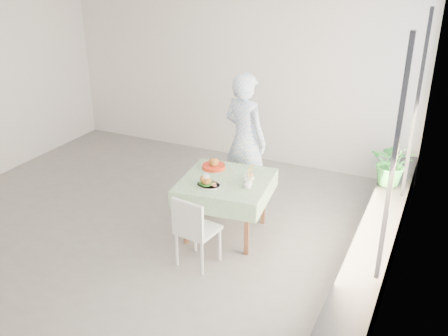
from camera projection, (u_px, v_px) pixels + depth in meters
The scene contains 14 objects.
floor at pixel (156, 218), 6.64m from camera, with size 6.00×6.00×0.00m, color slate.
wall_back at pixel (234, 75), 8.15m from camera, with size 6.00×0.02×2.80m, color white.
wall_right at pixel (408, 158), 4.91m from camera, with size 0.02×5.00×2.80m, color white.
window_pane at pixel (408, 133), 4.82m from camera, with size 0.01×4.80×2.18m, color #D1E0F9.
window_ledge at pixel (373, 252), 5.45m from camera, with size 0.40×4.80×0.50m, color black.
cafe_table at pixel (226, 200), 6.12m from camera, with size 1.15×1.15×0.74m.
chair_far at pixel (245, 187), 6.95m from camera, with size 0.50×0.50×0.78m.
chair_near at pixel (198, 243), 5.58m from camera, with size 0.46×0.46×0.86m.
diner at pixel (245, 140), 6.73m from camera, with size 0.67×0.44×1.84m, color #97BDF2.
main_dish at pixel (207, 182), 5.82m from camera, with size 0.28×0.28×0.15m.
juice_cup_orange at pixel (250, 177), 5.91m from camera, with size 0.10×0.10×0.27m.
juice_cup_lemonade at pixel (248, 183), 5.76m from camera, with size 0.10×0.10×0.29m.
second_dish at pixel (214, 165), 6.29m from camera, with size 0.29×0.29×0.14m.
potted_plant at pixel (393, 163), 6.32m from camera, with size 0.54×0.47×0.60m, color #2A803D.
Camera 1 is at (3.28, -4.87, 3.29)m, focal length 40.00 mm.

